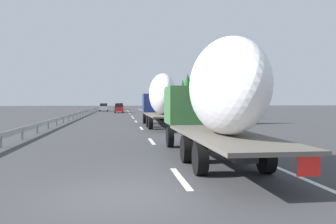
# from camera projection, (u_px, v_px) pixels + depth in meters

# --- Properties ---
(ground_plane) EXTENTS (260.00, 260.00, 0.00)m
(ground_plane) POSITION_uv_depth(u_px,v_px,m) (120.00, 119.00, 48.50)
(ground_plane) COLOR #38383A
(lane_stripe_0) EXTENTS (3.20, 0.20, 0.01)m
(lane_stripe_0) POSITION_uv_depth(u_px,v_px,m) (180.00, 178.00, 11.08)
(lane_stripe_0) COLOR white
(lane_stripe_0) RESTS_ON ground_plane
(lane_stripe_1) EXTENTS (3.20, 0.20, 0.01)m
(lane_stripe_1) POSITION_uv_depth(u_px,v_px,m) (152.00, 141.00, 21.17)
(lane_stripe_1) COLOR white
(lane_stripe_1) RESTS_ON ground_plane
(lane_stripe_2) EXTENTS (3.20, 0.20, 0.01)m
(lane_stripe_2) POSITION_uv_depth(u_px,v_px,m) (141.00, 128.00, 31.35)
(lane_stripe_2) COLOR white
(lane_stripe_2) RESTS_ON ground_plane
(lane_stripe_3) EXTENTS (3.20, 0.20, 0.01)m
(lane_stripe_3) POSITION_uv_depth(u_px,v_px,m) (136.00, 121.00, 41.71)
(lane_stripe_3) COLOR white
(lane_stripe_3) RESTS_ON ground_plane
(lane_stripe_4) EXTENTS (3.20, 0.20, 0.01)m
(lane_stripe_4) POSITION_uv_depth(u_px,v_px,m) (133.00, 118.00, 50.07)
(lane_stripe_4) COLOR white
(lane_stripe_4) RESTS_ON ground_plane
(lane_stripe_5) EXTENTS (3.20, 0.20, 0.01)m
(lane_stripe_5) POSITION_uv_depth(u_px,v_px,m) (132.00, 116.00, 55.84)
(lane_stripe_5) COLOR white
(lane_stripe_5) RESTS_ON ground_plane
(lane_stripe_6) EXTENTS (3.20, 0.20, 0.01)m
(lane_stripe_6) POSITION_uv_depth(u_px,v_px,m) (130.00, 114.00, 67.52)
(lane_stripe_6) COLOR white
(lane_stripe_6) RESTS_ON ground_plane
(lane_stripe_7) EXTENTS (3.20, 0.20, 0.01)m
(lane_stripe_7) POSITION_uv_depth(u_px,v_px,m) (129.00, 112.00, 77.94)
(lane_stripe_7) COLOR white
(lane_stripe_7) RESTS_ON ground_plane
(lane_stripe_8) EXTENTS (3.20, 0.20, 0.01)m
(lane_stripe_8) POSITION_uv_depth(u_px,v_px,m) (127.00, 110.00, 90.73)
(lane_stripe_8) COLOR white
(lane_stripe_8) RESTS_ON ground_plane
(lane_stripe_9) EXTENTS (3.20, 0.20, 0.01)m
(lane_stripe_9) POSITION_uv_depth(u_px,v_px,m) (128.00, 111.00, 85.76)
(lane_stripe_9) COLOR white
(lane_stripe_9) RESTS_ON ground_plane
(edge_line_right) EXTENTS (110.00, 0.20, 0.01)m
(edge_line_right) POSITION_uv_depth(u_px,v_px,m) (157.00, 117.00, 54.17)
(edge_line_right) COLOR white
(edge_line_right) RESTS_ON ground_plane
(truck_lead) EXTENTS (14.32, 2.55, 4.72)m
(truck_lead) POSITION_uv_depth(u_px,v_px,m) (161.00, 98.00, 32.56)
(truck_lead) COLOR navy
(truck_lead) RESTS_ON ground_plane
(truck_trailing) EXTENTS (12.95, 2.55, 4.54)m
(truck_trailing) POSITION_uv_depth(u_px,v_px,m) (216.00, 97.00, 13.85)
(truck_trailing) COLOR #387038
(truck_trailing) RESTS_ON ground_plane
(car_black_suv) EXTENTS (4.08, 1.76, 1.76)m
(car_black_suv) POSITION_uv_depth(u_px,v_px,m) (120.00, 106.00, 100.42)
(car_black_suv) COLOR black
(car_black_suv) RESTS_ON ground_plane
(car_red_compact) EXTENTS (4.47, 1.74, 1.86)m
(car_red_compact) POSITION_uv_depth(u_px,v_px,m) (119.00, 108.00, 71.92)
(car_red_compact) COLOR red
(car_red_compact) RESTS_ON ground_plane
(car_white_van) EXTENTS (4.52, 1.81, 1.80)m
(car_white_van) POSITION_uv_depth(u_px,v_px,m) (104.00, 107.00, 82.58)
(car_white_van) COLOR white
(car_white_van) RESTS_ON ground_plane
(road_sign) EXTENTS (0.10, 0.90, 3.37)m
(road_sign) POSITION_uv_depth(u_px,v_px,m) (165.00, 101.00, 54.97)
(road_sign) COLOR gray
(road_sign) RESTS_ON ground_plane
(tree_0) EXTENTS (3.14, 3.14, 5.79)m
(tree_0) POSITION_uv_depth(u_px,v_px,m) (217.00, 91.00, 46.91)
(tree_0) COLOR #472D19
(tree_0) RESTS_ON ground_plane
(tree_1) EXTENTS (3.32, 3.32, 6.49)m
(tree_1) POSITION_uv_depth(u_px,v_px,m) (188.00, 90.00, 54.67)
(tree_1) COLOR #472D19
(tree_1) RESTS_ON ground_plane
(tree_2) EXTENTS (3.26, 3.26, 5.90)m
(tree_2) POSITION_uv_depth(u_px,v_px,m) (228.00, 89.00, 37.27)
(tree_2) COLOR #472D19
(tree_2) RESTS_ON ground_plane
(tree_3) EXTENTS (2.83, 2.83, 6.74)m
(tree_3) POSITION_uv_depth(u_px,v_px,m) (183.00, 93.00, 73.50)
(tree_3) COLOR #472D19
(tree_3) RESTS_ON ground_plane
(guardrail_median) EXTENTS (94.00, 0.10, 0.76)m
(guardrail_median) POSITION_uv_depth(u_px,v_px,m) (77.00, 114.00, 50.66)
(guardrail_median) COLOR #9EA0A5
(guardrail_median) RESTS_ON ground_plane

